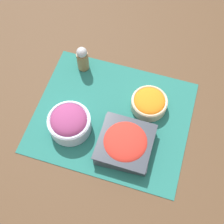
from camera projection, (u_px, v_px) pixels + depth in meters
ground_plane at (112, 117)px, 0.99m from camera, size 3.00×3.00×0.00m
placemat at (112, 117)px, 0.99m from camera, size 0.49×0.40×0.00m
carrot_bowl at (149, 102)px, 0.98m from camera, size 0.11×0.11×0.05m
tomato_bowl at (125, 143)px, 0.92m from camera, size 0.16×0.16×0.05m
onion_bowl at (69, 122)px, 0.94m from camera, size 0.13×0.13×0.08m
pepper_shaker at (82, 58)px, 1.03m from camera, size 0.04×0.04×0.10m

